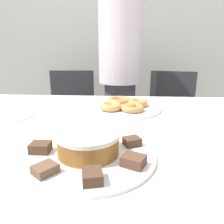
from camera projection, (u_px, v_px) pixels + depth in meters
name	position (u px, v px, depth m)	size (l,w,h in m)	color
wall_back	(122.00, 24.00, 2.30)	(8.00, 0.05, 2.60)	beige
table	(114.00, 142.00, 0.90)	(1.69, 1.10, 0.76)	silver
person_standing	(120.00, 75.00, 1.73)	(0.33, 0.33, 1.61)	#383842
office_chair_left	(71.00, 124.00, 1.97)	(0.47, 0.47, 0.86)	black
office_chair_right	(170.00, 126.00, 1.91)	(0.52, 0.52, 0.86)	black
plate_cake	(89.00, 155.00, 0.63)	(0.38, 0.38, 0.01)	white
plate_donuts	(125.00, 109.00, 1.10)	(0.35, 0.35, 0.01)	white
frosted_cake	(88.00, 143.00, 0.62)	(0.18, 0.18, 0.06)	#9E662D
lamington_0	(133.00, 161.00, 0.56)	(0.07, 0.07, 0.03)	brown
lamington_1	(132.00, 141.00, 0.67)	(0.06, 0.06, 0.02)	#513828
lamington_2	(104.00, 132.00, 0.75)	(0.05, 0.05, 0.02)	#513828
lamington_3	(68.00, 134.00, 0.73)	(0.08, 0.08, 0.02)	brown
lamington_4	(40.00, 147.00, 0.63)	(0.06, 0.05, 0.03)	#513828
lamington_5	(45.00, 169.00, 0.52)	(0.07, 0.07, 0.02)	brown
lamington_6	(92.00, 176.00, 0.49)	(0.06, 0.06, 0.03)	#513828
donut_0	(125.00, 105.00, 1.09)	(0.12, 0.12, 0.03)	#C68447
donut_1	(132.00, 108.00, 1.04)	(0.11, 0.11, 0.03)	#D18E4C
donut_2	(137.00, 103.00, 1.12)	(0.11, 0.11, 0.03)	#D18E4C
donut_3	(119.00, 101.00, 1.15)	(0.13, 0.13, 0.04)	#C68447
donut_4	(110.00, 106.00, 1.05)	(0.11, 0.11, 0.03)	tan
napkin	(14.00, 116.00, 0.98)	(0.16, 0.14, 0.01)	white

